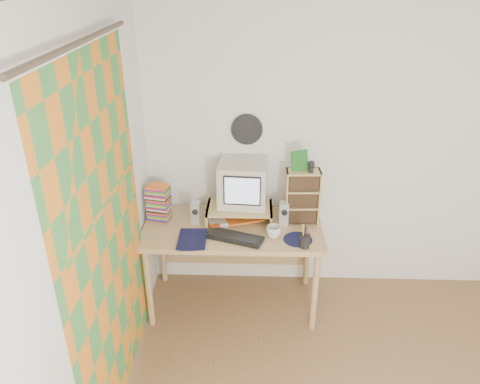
# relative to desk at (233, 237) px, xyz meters

# --- Properties ---
(back_wall) EXTENTS (3.50, 0.00, 3.50)m
(back_wall) POSITION_rel_desk_xyz_m (1.03, 0.31, 0.63)
(back_wall) COLOR white
(back_wall) RESTS_ON floor
(left_wall) EXTENTS (0.00, 3.50, 3.50)m
(left_wall) POSITION_rel_desk_xyz_m (-0.72, -1.44, 0.63)
(left_wall) COLOR white
(left_wall) RESTS_ON floor
(curtain) EXTENTS (0.00, 2.20, 2.20)m
(curtain) POSITION_rel_desk_xyz_m (-0.68, -0.96, 0.53)
(curtain) COLOR orange
(curtain) RESTS_ON left_wall
(wall_disc) EXTENTS (0.25, 0.02, 0.25)m
(wall_disc) POSITION_rel_desk_xyz_m (0.10, 0.29, 0.81)
(wall_disc) COLOR black
(wall_disc) RESTS_ON back_wall
(desk) EXTENTS (1.40, 0.70, 0.75)m
(desk) POSITION_rel_desk_xyz_m (0.00, 0.00, 0.00)
(desk) COLOR tan
(desk) RESTS_ON floor
(monitor_riser) EXTENTS (0.52, 0.30, 0.12)m
(monitor_riser) POSITION_rel_desk_xyz_m (0.05, 0.04, 0.23)
(monitor_riser) COLOR tan
(monitor_riser) RESTS_ON desk
(crt_monitor) EXTENTS (0.39, 0.39, 0.35)m
(crt_monitor) POSITION_rel_desk_xyz_m (0.07, 0.09, 0.43)
(crt_monitor) COLOR beige
(crt_monitor) RESTS_ON monitor_riser
(speaker_left) EXTENTS (0.07, 0.07, 0.18)m
(speaker_left) POSITION_rel_desk_xyz_m (-0.29, -0.02, 0.23)
(speaker_left) COLOR silver
(speaker_left) RESTS_ON desk
(speaker_right) EXTENTS (0.08, 0.08, 0.19)m
(speaker_right) POSITION_rel_desk_xyz_m (0.40, -0.02, 0.23)
(speaker_right) COLOR silver
(speaker_right) RESTS_ON desk
(keyboard) EXTENTS (0.45, 0.28, 0.03)m
(keyboard) POSITION_rel_desk_xyz_m (0.02, -0.25, 0.15)
(keyboard) COLOR black
(keyboard) RESTS_ON desk
(dvd_stack) EXTENTS (0.19, 0.15, 0.24)m
(dvd_stack) POSITION_rel_desk_xyz_m (-0.59, 0.04, 0.26)
(dvd_stack) COLOR brown
(dvd_stack) RESTS_ON desk
(cd_rack) EXTENTS (0.27, 0.15, 0.44)m
(cd_rack) POSITION_rel_desk_xyz_m (0.54, 0.03, 0.36)
(cd_rack) COLOR tan
(cd_rack) RESTS_ON desk
(mug) EXTENTS (0.13, 0.13, 0.09)m
(mug) POSITION_rel_desk_xyz_m (0.32, -0.21, 0.18)
(mug) COLOR silver
(mug) RESTS_ON desk
(diary) EXTENTS (0.26, 0.20, 0.05)m
(diary) POSITION_rel_desk_xyz_m (-0.40, -0.29, 0.16)
(diary) COLOR black
(diary) RESTS_ON desk
(mousepad) EXTENTS (0.26, 0.26, 0.00)m
(mousepad) POSITION_rel_desk_xyz_m (0.50, -0.24, 0.14)
(mousepad) COLOR #0F1534
(mousepad) RESTS_ON desk
(pen_cup) EXTENTS (0.09, 0.09, 0.15)m
(pen_cup) POSITION_rel_desk_xyz_m (0.54, -0.34, 0.21)
(pen_cup) COLOR black
(pen_cup) RESTS_ON desk
(papers) EXTENTS (0.40, 0.34, 0.04)m
(papers) POSITION_rel_desk_xyz_m (0.00, 0.06, 0.16)
(papers) COLOR silver
(papers) RESTS_ON desk
(red_box) EXTENTS (0.08, 0.07, 0.04)m
(red_box) POSITION_rel_desk_xyz_m (-0.13, -0.12, 0.15)
(red_box) COLOR #BE4314
(red_box) RESTS_ON desk
(game_box) EXTENTS (0.13, 0.04, 0.16)m
(game_box) POSITION_rel_desk_xyz_m (0.50, 0.04, 0.66)
(game_box) COLOR #1C6220
(game_box) RESTS_ON cd_rack
(webcam) EXTENTS (0.06, 0.06, 0.09)m
(webcam) POSITION_rel_desk_xyz_m (0.59, 0.01, 0.62)
(webcam) COLOR black
(webcam) RESTS_ON cd_rack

